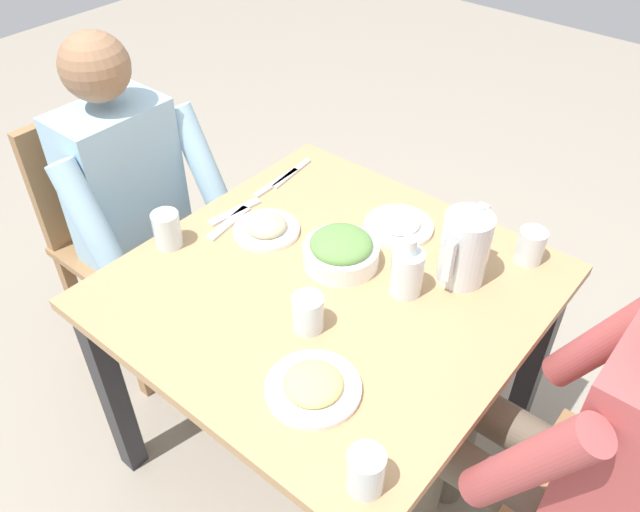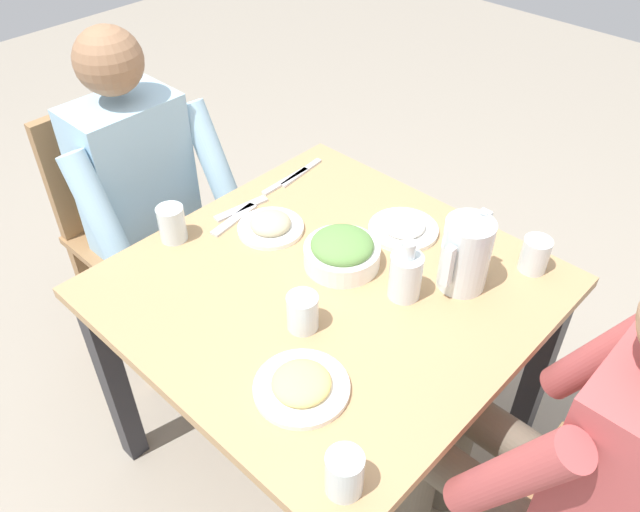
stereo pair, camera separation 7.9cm
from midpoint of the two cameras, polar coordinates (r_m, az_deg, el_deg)
name	(u,v)px [view 1 (the left image)]	position (r m, az deg, el deg)	size (l,w,h in m)	color
ground_plane	(327,444)	(2.14, -0.44, -16.52)	(8.00, 8.00, 0.00)	gray
dining_table	(329,312)	(1.67, -0.54, -5.10)	(0.97, 0.97, 0.71)	tan
chair_near	(115,225)	(2.23, -18.90, 2.64)	(0.40, 0.40, 0.89)	#997047
diner_near	(146,213)	(2.00, -16.43, 3.73)	(0.48, 0.53, 1.18)	#9EC6E0
diner_far	(583,435)	(1.46, 21.06, -14.82)	(0.48, 0.53, 1.18)	#B24C4C
water_pitcher	(465,248)	(1.58, 11.46, 0.66)	(0.16, 0.12, 0.19)	silver
salad_bowl	(341,250)	(1.62, 0.51, 0.49)	(0.20, 0.20, 0.09)	white
plate_fries	(313,386)	(1.36, -2.32, -11.60)	(0.21, 0.21, 0.04)	white
plate_beans	(266,227)	(1.75, -6.13, 2.55)	(0.18, 0.18, 0.05)	white
plate_yoghurt	(399,224)	(1.76, 5.82, 2.86)	(0.19, 0.19, 0.04)	white
water_glass_near_right	(366,471)	(1.21, 2.16, -18.79)	(0.07, 0.07, 0.09)	silver
water_glass_far_right	(308,313)	(1.46, -2.64, -5.14)	(0.07, 0.07, 0.09)	silver
water_glass_by_pitcher	(531,246)	(1.71, 17.13, 0.85)	(0.07, 0.07, 0.09)	silver
water_glass_center	(167,229)	(1.74, -14.83, 2.29)	(0.07, 0.07, 0.10)	silver
oil_carafe	(407,274)	(1.54, 6.35, -1.61)	(0.08, 0.08, 0.16)	silver
fork_near	(229,223)	(1.80, -9.44, 2.92)	(0.17, 0.03, 0.01)	silver
knife_near	(277,182)	(1.95, -5.08, 6.58)	(0.18, 0.02, 0.01)	silver
fork_far	(235,212)	(1.84, -8.87, 3.92)	(0.17, 0.03, 0.01)	silver
knife_far	(292,173)	(1.99, -3.69, 7.39)	(0.18, 0.02, 0.01)	silver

